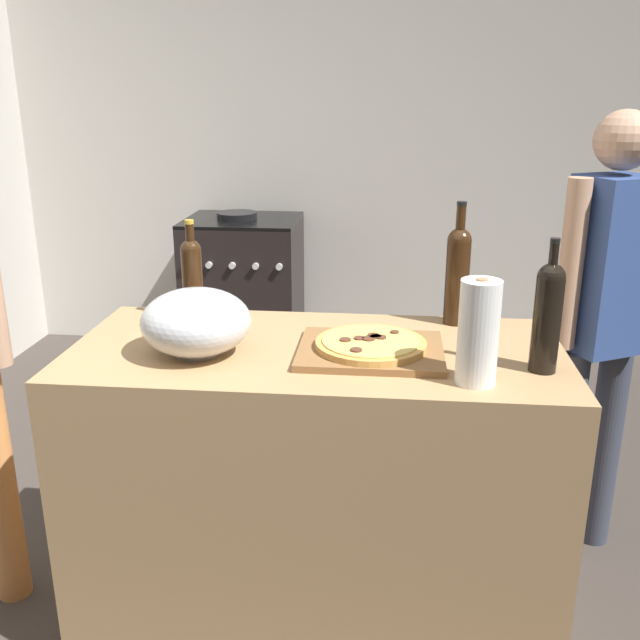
% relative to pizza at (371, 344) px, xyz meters
% --- Properties ---
extents(ground_plane, '(4.44, 3.73, 0.02)m').
position_rel_pizza_xyz_m(ground_plane, '(-0.39, 1.02, -0.97)').
color(ground_plane, '#3F3833').
extents(kitchen_wall_rear, '(4.44, 0.10, 2.60)m').
position_rel_pizza_xyz_m(kitchen_wall_rear, '(-0.39, 2.63, 0.34)').
color(kitchen_wall_rear, beige).
rests_on(kitchen_wall_rear, ground_plane).
extents(counter, '(1.41, 0.66, 0.93)m').
position_rel_pizza_xyz_m(counter, '(-0.16, 0.04, -0.49)').
color(counter, tan).
rests_on(counter, ground_plane).
extents(cutting_board, '(0.40, 0.32, 0.02)m').
position_rel_pizza_xyz_m(cutting_board, '(0.00, -0.00, -0.02)').
color(cutting_board, olive).
rests_on(cutting_board, counter).
extents(pizza, '(0.31, 0.31, 0.03)m').
position_rel_pizza_xyz_m(pizza, '(0.00, 0.00, 0.00)').
color(pizza, tan).
rests_on(pizza, cutting_board).
extents(mixing_bowl, '(0.30, 0.30, 0.18)m').
position_rel_pizza_xyz_m(mixing_bowl, '(-0.48, -0.04, 0.06)').
color(mixing_bowl, '#B2B2B7').
rests_on(mixing_bowl, counter).
extents(paper_towel_roll, '(0.10, 0.10, 0.27)m').
position_rel_pizza_xyz_m(paper_towel_roll, '(0.27, -0.18, 0.10)').
color(paper_towel_roll, white).
rests_on(paper_towel_roll, counter).
extents(wine_bottle_dark, '(0.06, 0.06, 0.32)m').
position_rel_pizza_xyz_m(wine_bottle_dark, '(-0.57, 0.25, 0.11)').
color(wine_bottle_dark, '#331E0F').
rests_on(wine_bottle_dark, counter).
extents(wine_bottle_amber, '(0.07, 0.07, 0.35)m').
position_rel_pizza_xyz_m(wine_bottle_amber, '(0.45, -0.07, 0.13)').
color(wine_bottle_amber, black).
rests_on(wine_bottle_amber, counter).
extents(wine_bottle_clear, '(0.07, 0.07, 0.38)m').
position_rel_pizza_xyz_m(wine_bottle_clear, '(0.25, 0.30, 0.14)').
color(wine_bottle_clear, '#331E0F').
rests_on(wine_bottle_clear, counter).
extents(stove, '(0.67, 0.59, 0.94)m').
position_rel_pizza_xyz_m(stove, '(-0.83, 2.23, -0.50)').
color(stove, black).
rests_on(stove, ground_plane).
extents(person_in_red, '(0.35, 0.28, 1.57)m').
position_rel_pizza_xyz_m(person_in_red, '(0.76, 0.51, -0.06)').
color(person_in_red, '#383D4C').
rests_on(person_in_red, ground_plane).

